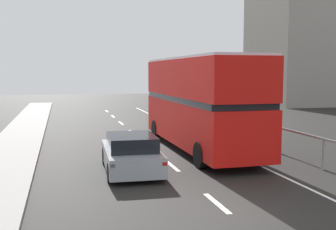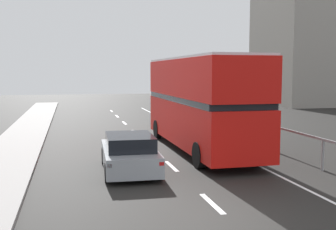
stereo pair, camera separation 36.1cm
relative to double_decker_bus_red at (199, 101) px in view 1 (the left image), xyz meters
name	(u,v)px [view 1 (the left image)]	position (x,y,z in m)	size (l,w,h in m)	color
ground_plane	(231,217)	(-2.05, -8.69, -2.32)	(74.37, 120.00, 0.10)	black
lane_paint_markings	(201,150)	(0.09, -0.01, -2.27)	(3.42, 46.00, 0.01)	silver
bridge_side_railing	(258,126)	(3.13, 0.31, -1.32)	(0.10, 42.00, 1.19)	gray
double_decker_bus_red	(199,101)	(0.00, 0.00, 0.00)	(2.67, 10.34, 4.24)	red
hatchback_car_near	(131,154)	(-3.73, -3.45, -1.61)	(2.02, 4.29, 1.36)	gray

